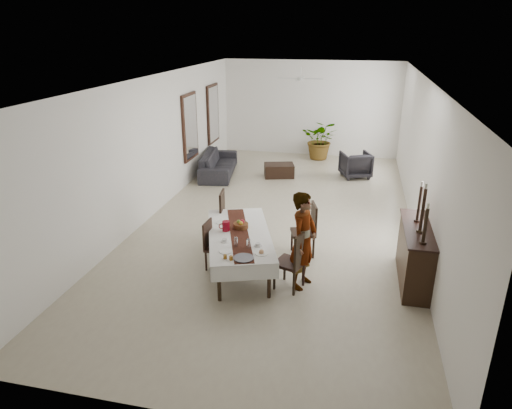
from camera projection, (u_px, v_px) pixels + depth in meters
name	position (u px, v px, depth m)	size (l,w,h in m)	color
floor	(279.00, 218.00, 10.74)	(6.00, 12.00, 0.00)	#C0B699
ceiling	(282.00, 78.00, 9.58)	(6.00, 12.00, 0.02)	white
wall_back	(310.00, 109.00, 15.61)	(6.00, 0.02, 3.20)	white
wall_front	(182.00, 298.00, 4.71)	(6.00, 0.02, 3.20)	white
wall_left	(156.00, 145.00, 10.77)	(0.02, 12.00, 3.20)	white
wall_right	(422.00, 161.00, 9.54)	(0.02, 12.00, 3.20)	white
dining_table_top	(239.00, 235.00, 8.30)	(0.93, 2.24, 0.05)	black
table_leg_fl	(219.00, 283.00, 7.40)	(0.07, 0.07, 0.65)	black
table_leg_fr	(269.00, 280.00, 7.49)	(0.07, 0.07, 0.65)	black
table_leg_bl	(216.00, 229.00, 9.37)	(0.07, 0.07, 0.65)	black
table_leg_br	(256.00, 228.00, 9.45)	(0.07, 0.07, 0.65)	black
tablecloth_top	(239.00, 233.00, 8.29)	(1.10, 2.40, 0.01)	white
tablecloth_drape_left	(209.00, 242.00, 8.29)	(0.01, 2.40, 0.28)	white
tablecloth_drape_right	(269.00, 239.00, 8.39)	(0.01, 2.40, 0.28)	silver
tablecloth_drape_near	(245.00, 273.00, 7.23)	(1.10, 0.01, 0.28)	white
tablecloth_drape_far	(235.00, 215.00, 9.45)	(1.10, 0.01, 0.28)	white
table_runner	(239.00, 233.00, 8.29)	(0.33, 2.33, 0.00)	#522317
red_pitcher	(226.00, 226.00, 8.36)	(0.14, 0.14, 0.19)	maroon
pitcher_handle	(222.00, 226.00, 8.35)	(0.11, 0.11, 0.02)	maroon
wine_glass_near	(248.00, 244.00, 7.71)	(0.07, 0.07, 0.16)	white
wine_glass_mid	(236.00, 242.00, 7.78)	(0.07, 0.07, 0.16)	white
teacup_right	(258.00, 245.00, 7.79)	(0.08, 0.08, 0.06)	silver
saucer_right	(258.00, 246.00, 7.80)	(0.14, 0.14, 0.01)	silver
teacup_left	(225.00, 240.00, 7.95)	(0.08, 0.08, 0.06)	silver
saucer_left	(225.00, 241.00, 7.96)	(0.14, 0.14, 0.01)	white
plate_near_right	(261.00, 253.00, 7.54)	(0.22, 0.22, 0.01)	white
bread_near_right	(261.00, 252.00, 7.53)	(0.08, 0.08, 0.08)	tan
plate_near_left	(226.00, 251.00, 7.61)	(0.22, 0.22, 0.01)	white
plate_far_left	(222.00, 222.00, 8.73)	(0.22, 0.22, 0.01)	white
serving_tray	(244.00, 258.00, 7.38)	(0.34, 0.34, 0.02)	#3A3A3F
jam_jar_a	(231.00, 258.00, 7.32)	(0.06, 0.06, 0.07)	#935915
jam_jar_b	(225.00, 257.00, 7.37)	(0.06, 0.06, 0.07)	brown
fruit_basket	(241.00, 226.00, 8.49)	(0.28, 0.28, 0.09)	brown
fruit_red	(242.00, 222.00, 8.49)	(0.08, 0.08, 0.08)	maroon
fruit_green	(239.00, 222.00, 8.49)	(0.07, 0.07, 0.07)	olive
fruit_yellow	(241.00, 223.00, 8.42)	(0.08, 0.08, 0.08)	gold
chair_right_near_seat	(289.00, 263.00, 7.73)	(0.45, 0.45, 0.05)	black
chair_right_near_leg_fl	(294.00, 284.00, 7.59)	(0.05, 0.05, 0.45)	black
chair_right_near_leg_fr	(304.00, 274.00, 7.88)	(0.05, 0.05, 0.45)	black
chair_right_near_leg_bl	(274.00, 278.00, 7.77)	(0.05, 0.05, 0.45)	black
chair_right_near_leg_br	(285.00, 268.00, 8.06)	(0.05, 0.05, 0.45)	black
chair_right_near_back	(301.00, 249.00, 7.52)	(0.45, 0.04, 0.58)	black
chair_right_far_seat	(303.00, 233.00, 8.89)	(0.45, 0.45, 0.05)	black
chair_right_far_leg_fl	(313.00, 248.00, 8.82)	(0.04, 0.04, 0.44)	black
chair_right_far_leg_fr	(310.00, 240.00, 9.16)	(0.04, 0.04, 0.44)	black
chair_right_far_leg_bl	(295.00, 249.00, 8.79)	(0.04, 0.04, 0.44)	black
chair_right_far_leg_br	(292.00, 240.00, 9.13)	(0.04, 0.04, 0.44)	black
chair_right_far_back	(314.00, 218.00, 8.79)	(0.45, 0.04, 0.57)	black
chair_left_near_seat	(217.00, 248.00, 8.40)	(0.39, 0.39, 0.04)	black
chair_left_near_leg_fl	(213.00, 253.00, 8.66)	(0.04, 0.04, 0.39)	black
chair_left_near_leg_fr	(206.00, 261.00, 8.38)	(0.04, 0.04, 0.39)	black
chair_left_near_leg_bl	(228.00, 256.00, 8.58)	(0.04, 0.04, 0.39)	black
chair_left_near_leg_br	(222.00, 264.00, 8.29)	(0.04, 0.04, 0.39)	black
chair_left_near_back	(207.00, 234.00, 8.35)	(0.39, 0.04, 0.50)	black
chair_left_far_seat	(233.00, 220.00, 9.44)	(0.46, 0.46, 0.05)	black
chair_left_far_leg_fl	(225.00, 227.00, 9.72)	(0.05, 0.05, 0.46)	black
chair_left_far_leg_fr	(222.00, 234.00, 9.37)	(0.05, 0.05, 0.46)	black
chair_left_far_leg_bl	(243.00, 228.00, 9.69)	(0.05, 0.05, 0.46)	black
chair_left_far_leg_br	(241.00, 235.00, 9.34)	(0.05, 0.05, 0.46)	black
chair_left_far_back	(222.00, 205.00, 9.34)	(0.46, 0.04, 0.59)	black
woman	(303.00, 240.00, 7.67)	(0.63, 0.41, 1.72)	#92949A
sideboard_body	(415.00, 256.00, 7.92)	(0.45, 1.67, 1.00)	black
sideboard_top	(419.00, 229.00, 7.73)	(0.49, 1.74, 0.03)	black
candlestick_near_base	(423.00, 242.00, 7.16)	(0.11, 0.11, 0.03)	black
candlestick_near_shaft	(425.00, 225.00, 7.05)	(0.06, 0.06, 0.56)	black
candlestick_near_candle	(428.00, 206.00, 6.94)	(0.04, 0.04, 0.09)	beige
candlestick_mid_base	(420.00, 231.00, 7.56)	(0.11, 0.11, 0.03)	black
candlestick_mid_shaft	(423.00, 210.00, 7.43)	(0.06, 0.06, 0.72)	black
candlestick_mid_candle	(426.00, 186.00, 7.28)	(0.04, 0.04, 0.09)	beige
candlestick_far_base	(417.00, 221.00, 7.97)	(0.11, 0.11, 0.03)	black
candlestick_far_shaft	(420.00, 203.00, 7.85)	(0.06, 0.06, 0.61)	black
candlestick_far_candle	(422.00, 184.00, 7.72)	(0.04, 0.04, 0.09)	beige
sofa	(219.00, 164.00, 13.85)	(2.29, 0.89, 0.67)	#28262B
armchair	(355.00, 165.00, 13.59)	(0.81, 0.83, 0.76)	#262328
coffee_table	(279.00, 170.00, 13.68)	(0.87, 0.58, 0.39)	black
potted_plant	(321.00, 140.00, 15.37)	(1.20, 1.04, 1.33)	#346127
mirror_frame_near	(190.00, 127.00, 12.77)	(0.06, 1.05, 1.85)	black
mirror_glass_near	(191.00, 127.00, 12.76)	(0.01, 0.90, 1.70)	white
mirror_frame_far	(213.00, 114.00, 14.67)	(0.06, 1.05, 1.85)	black
mirror_glass_far	(214.00, 114.00, 14.67)	(0.01, 0.90, 1.70)	white
fan_rod	(301.00, 71.00, 12.34)	(0.04, 0.04, 0.20)	white
fan_hub	(300.00, 79.00, 12.41)	(0.16, 0.16, 0.08)	silver
fan_blade_n	(302.00, 77.00, 12.73)	(0.10, 0.55, 0.01)	silver
fan_blade_s	(299.00, 80.00, 12.10)	(0.10, 0.55, 0.01)	silver
fan_blade_e	(313.00, 79.00, 12.34)	(0.55, 0.10, 0.01)	silver
fan_blade_w	(288.00, 78.00, 12.49)	(0.55, 0.10, 0.01)	silver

